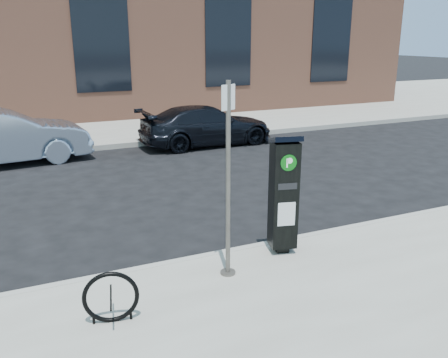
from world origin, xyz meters
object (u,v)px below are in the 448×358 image
bike_rack (111,297)px  car_silver (0,137)px  parking_kiosk (284,193)px  sign_pole (228,183)px  car_dark (207,125)px

bike_rack → car_silver: 8.62m
parking_kiosk → sign_pole: (-1.02, -0.31, 0.37)m
car_silver → car_dark: 5.75m
sign_pole → bike_rack: sign_pole is taller
parking_kiosk → sign_pole: 1.13m
sign_pole → car_silver: size_ratio=0.58×
parking_kiosk → car_dark: (1.98, 7.75, -0.46)m
sign_pole → car_dark: size_ratio=0.62×
bike_rack → parking_kiosk: bearing=27.8°
sign_pole → car_dark: bearing=46.1°
bike_rack → car_silver: bearing=108.6°
sign_pole → bike_rack: (-1.65, -0.48, -0.97)m
sign_pole → car_silver: 8.55m
parking_kiosk → bike_rack: 2.85m
parking_kiosk → sign_pole: size_ratio=0.69×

